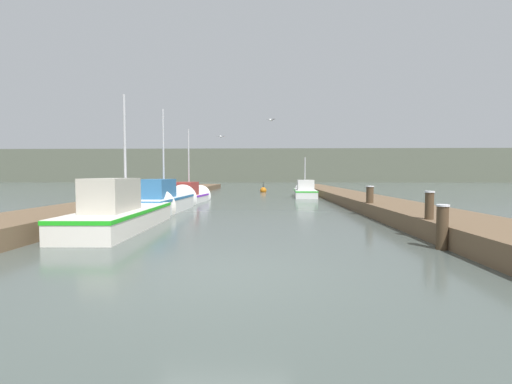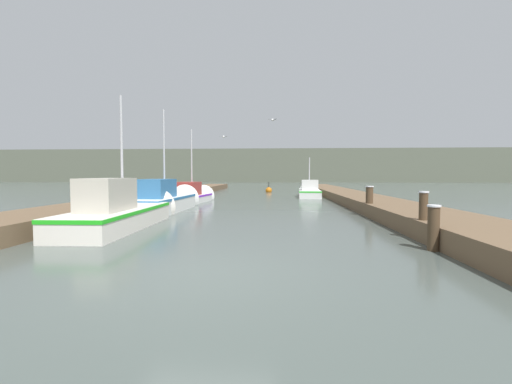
{
  "view_description": "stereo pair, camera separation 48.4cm",
  "coord_description": "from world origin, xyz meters",
  "px_view_note": "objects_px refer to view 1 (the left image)",
  "views": [
    {
      "loc": [
        0.79,
        -5.55,
        1.64
      ],
      "look_at": [
        0.34,
        9.93,
        0.85
      ],
      "focal_mm": 24.0,
      "sensor_mm": 36.0,
      "label": 1
    },
    {
      "loc": [
        1.27,
        -5.53,
        1.64
      ],
      "look_at": [
        0.34,
        9.93,
        0.85
      ],
      "focal_mm": 24.0,
      "sensor_mm": 36.0,
      "label": 2
    }
  ],
  "objects_px": {
    "mooring_piling_2": "(442,227)",
    "seagull_lead": "(221,137)",
    "fishing_boat_0": "(130,211)",
    "mooring_piling_1": "(370,201)",
    "mooring_piling_0": "(429,215)",
    "seagull_1": "(271,120)",
    "fishing_boat_3": "(305,191)",
    "fishing_boat_1": "(165,200)",
    "channel_buoy": "(263,190)",
    "fishing_boat_2": "(190,195)"
  },
  "relations": [
    {
      "from": "fishing_boat_3",
      "to": "channel_buoy",
      "type": "height_order",
      "value": "fishing_boat_3"
    },
    {
      "from": "fishing_boat_3",
      "to": "mooring_piling_0",
      "type": "bearing_deg",
      "value": -82.52
    },
    {
      "from": "fishing_boat_0",
      "to": "mooring_piling_0",
      "type": "bearing_deg",
      "value": -14.49
    },
    {
      "from": "seagull_lead",
      "to": "seagull_1",
      "type": "xyz_separation_m",
      "value": [
        3.03,
        -1.74,
        0.72
      ]
    },
    {
      "from": "fishing_boat_1",
      "to": "mooring_piling_2",
      "type": "bearing_deg",
      "value": -40.92
    },
    {
      "from": "mooring_piling_1",
      "to": "channel_buoy",
      "type": "xyz_separation_m",
      "value": [
        -4.39,
        18.04,
        -0.43
      ]
    },
    {
      "from": "fishing_boat_1",
      "to": "mooring_piling_2",
      "type": "distance_m",
      "value": 11.44
    },
    {
      "from": "fishing_boat_3",
      "to": "seagull_lead",
      "type": "xyz_separation_m",
      "value": [
        -5.68,
        -4.89,
        3.57
      ]
    },
    {
      "from": "mooring_piling_2",
      "to": "mooring_piling_1",
      "type": "bearing_deg",
      "value": 87.32
    },
    {
      "from": "fishing_boat_3",
      "to": "seagull_lead",
      "type": "bearing_deg",
      "value": -135.94
    },
    {
      "from": "fishing_boat_0",
      "to": "mooring_piling_1",
      "type": "height_order",
      "value": "fishing_boat_0"
    },
    {
      "from": "fishing_boat_3",
      "to": "seagull_lead",
      "type": "height_order",
      "value": "seagull_lead"
    },
    {
      "from": "fishing_boat_2",
      "to": "fishing_boat_3",
      "type": "xyz_separation_m",
      "value": [
        7.45,
        5.66,
        -0.0
      ]
    },
    {
      "from": "mooring_piling_0",
      "to": "seagull_lead",
      "type": "height_order",
      "value": "seagull_lead"
    },
    {
      "from": "fishing_boat_0",
      "to": "mooring_piling_1",
      "type": "bearing_deg",
      "value": 17.86
    },
    {
      "from": "mooring_piling_1",
      "to": "seagull_lead",
      "type": "bearing_deg",
      "value": 133.48
    },
    {
      "from": "seagull_1",
      "to": "channel_buoy",
      "type": "bearing_deg",
      "value": 123.96
    },
    {
      "from": "fishing_boat_1",
      "to": "mooring_piling_1",
      "type": "xyz_separation_m",
      "value": [
        8.68,
        -1.59,
        0.12
      ]
    },
    {
      "from": "fishing_boat_1",
      "to": "mooring_piling_0",
      "type": "relative_size",
      "value": 4.85
    },
    {
      "from": "fishing_boat_0",
      "to": "mooring_piling_2",
      "type": "relative_size",
      "value": 6.38
    },
    {
      "from": "seagull_lead",
      "to": "fishing_boat_2",
      "type": "bearing_deg",
      "value": -148.22
    },
    {
      "from": "mooring_piling_1",
      "to": "channel_buoy",
      "type": "relative_size",
      "value": 1.08
    },
    {
      "from": "fishing_boat_0",
      "to": "fishing_boat_1",
      "type": "height_order",
      "value": "fishing_boat_1"
    },
    {
      "from": "fishing_boat_1",
      "to": "mooring_piling_0",
      "type": "height_order",
      "value": "fishing_boat_1"
    },
    {
      "from": "seagull_1",
      "to": "seagull_lead",
      "type": "bearing_deg",
      "value": -178.2
    },
    {
      "from": "mooring_piling_1",
      "to": "mooring_piling_2",
      "type": "distance_m",
      "value": 6.19
    },
    {
      "from": "fishing_boat_1",
      "to": "seagull_lead",
      "type": "height_order",
      "value": "fishing_boat_1"
    },
    {
      "from": "fishing_boat_2",
      "to": "seagull_lead",
      "type": "distance_m",
      "value": 4.05
    },
    {
      "from": "fishing_boat_1",
      "to": "fishing_boat_0",
      "type": "bearing_deg",
      "value": -85.71
    },
    {
      "from": "mooring_piling_0",
      "to": "mooring_piling_1",
      "type": "distance_m",
      "value": 4.94
    },
    {
      "from": "fishing_boat_3",
      "to": "mooring_piling_0",
      "type": "height_order",
      "value": "fishing_boat_3"
    },
    {
      "from": "seagull_1",
      "to": "fishing_boat_3",
      "type": "bearing_deg",
      "value": 99.78
    },
    {
      "from": "mooring_piling_0",
      "to": "mooring_piling_2",
      "type": "xyz_separation_m",
      "value": [
        -0.3,
        -1.24,
        -0.12
      ]
    },
    {
      "from": "fishing_boat_2",
      "to": "mooring_piling_0",
      "type": "bearing_deg",
      "value": -47.0
    },
    {
      "from": "mooring_piling_2",
      "to": "seagull_1",
      "type": "distance_m",
      "value": 12.95
    },
    {
      "from": "mooring_piling_0",
      "to": "seagull_1",
      "type": "height_order",
      "value": "seagull_1"
    },
    {
      "from": "fishing_boat_0",
      "to": "seagull_1",
      "type": "relative_size",
      "value": 11.92
    },
    {
      "from": "mooring_piling_1",
      "to": "fishing_boat_2",
      "type": "bearing_deg",
      "value": 143.11
    },
    {
      "from": "fishing_boat_0",
      "to": "seagull_lead",
      "type": "height_order",
      "value": "fishing_boat_0"
    },
    {
      "from": "mooring_piling_2",
      "to": "seagull_lead",
      "type": "distance_m",
      "value": 15.39
    },
    {
      "from": "mooring_piling_1",
      "to": "channel_buoy",
      "type": "height_order",
      "value": "mooring_piling_1"
    },
    {
      "from": "fishing_boat_2",
      "to": "mooring_piling_0",
      "type": "height_order",
      "value": "fishing_boat_2"
    },
    {
      "from": "fishing_boat_1",
      "to": "fishing_boat_2",
      "type": "relative_size",
      "value": 1.24
    },
    {
      "from": "mooring_piling_0",
      "to": "mooring_piling_1",
      "type": "bearing_deg",
      "value": 90.09
    },
    {
      "from": "fishing_boat_0",
      "to": "mooring_piling_1",
      "type": "xyz_separation_m",
      "value": [
        8.49,
        2.94,
        0.14
      ]
    },
    {
      "from": "fishing_boat_3",
      "to": "mooring_piling_2",
      "type": "distance_m",
      "value": 18.37
    },
    {
      "from": "fishing_boat_2",
      "to": "seagull_1",
      "type": "height_order",
      "value": "seagull_1"
    },
    {
      "from": "fishing_boat_2",
      "to": "mooring_piling_1",
      "type": "xyz_separation_m",
      "value": [
        8.67,
        -6.51,
        0.21
      ]
    },
    {
      "from": "fishing_boat_0",
      "to": "seagull_1",
      "type": "xyz_separation_m",
      "value": [
        4.62,
        8.49,
        4.22
      ]
    },
    {
      "from": "mooring_piling_2",
      "to": "channel_buoy",
      "type": "xyz_separation_m",
      "value": [
        -4.1,
        24.22,
        -0.33
      ]
    }
  ]
}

